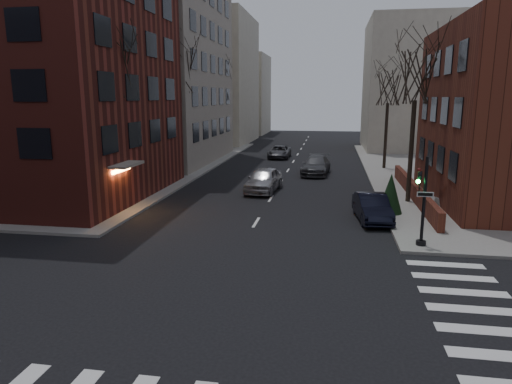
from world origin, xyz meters
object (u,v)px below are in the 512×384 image
at_px(tree_right_b, 389,86).
at_px(car_lane_silver, 264,180).
at_px(tree_right_a, 416,74).
at_px(streetlamp_far, 229,117).
at_px(car_lane_far, 279,152).
at_px(streetlamp_near, 172,129).
at_px(evergreen_shrub, 391,193).
at_px(traffic_signal, 422,207).
at_px(tree_left_b, 179,69).
at_px(sandwich_board, 433,204).
at_px(parked_sedan, 372,208).
at_px(tree_left_c, 220,84).
at_px(car_lane_gray, 316,165).
at_px(tree_left_a, 111,65).

height_order(tree_right_b, car_lane_silver, tree_right_b).
xyz_separation_m(tree_right_a, streetlamp_far, (-17.00, 24.00, -3.79)).
relative_size(car_lane_silver, car_lane_far, 1.03).
bearing_deg(streetlamp_near, evergreen_shrub, -25.08).
relative_size(traffic_signal, evergreen_shrub, 1.75).
relative_size(tree_left_b, sandwich_board, 12.18).
bearing_deg(car_lane_far, traffic_signal, -71.32).
height_order(tree_left_b, tree_right_b, tree_left_b).
distance_m(traffic_signal, evergreen_shrub, 5.82).
relative_size(traffic_signal, parked_sedan, 0.90).
relative_size(tree_right_a, sandwich_board, 10.96).
bearing_deg(car_lane_silver, evergreen_shrub, -28.53).
relative_size(tree_right_a, evergreen_shrub, 4.25).
bearing_deg(tree_right_b, tree_left_c, 155.56).
distance_m(tree_right_b, car_lane_gray, 9.95).
xyz_separation_m(tree_left_b, streetlamp_far, (0.60, 16.00, -4.68)).
xyz_separation_m(tree_right_a, car_lane_silver, (-9.60, 2.21, -7.18)).
relative_size(traffic_signal, tree_left_a, 0.39).
height_order(traffic_signal, tree_left_c, tree_left_c).
relative_size(sandwich_board, evergreen_shrub, 0.39).
bearing_deg(tree_left_b, traffic_signal, -45.46).
xyz_separation_m(parked_sedan, car_lane_far, (-7.97, 25.10, -0.06)).
bearing_deg(tree_left_b, parked_sedan, -39.99).
xyz_separation_m(car_lane_silver, car_lane_gray, (3.42, 7.98, -0.07)).
xyz_separation_m(tree_left_c, car_lane_far, (7.03, -1.48, -7.35)).
bearing_deg(streetlamp_far, evergreen_shrub, -60.37).
xyz_separation_m(car_lane_silver, car_lane_far, (-0.97, 18.31, -0.18)).
bearing_deg(streetlamp_far, parked_sedan, -63.26).
distance_m(tree_right_a, car_lane_silver, 12.19).
xyz_separation_m(tree_left_c, tree_right_a, (17.60, -22.00, 0.00)).
distance_m(car_lane_far, sandwich_board, 25.87).
bearing_deg(car_lane_silver, streetlamp_near, 171.93).
bearing_deg(tree_left_a, tree_right_a, 12.80).
distance_m(tree_left_b, streetlamp_near, 6.18).
relative_size(streetlamp_far, parked_sedan, 1.41).
bearing_deg(streetlamp_near, traffic_signal, -38.87).
bearing_deg(streetlamp_far, tree_left_b, -92.15).
bearing_deg(car_lane_gray, car_lane_far, 117.91).
bearing_deg(tree_right_a, evergreen_shrub, -114.67).
xyz_separation_m(traffic_signal, tree_left_c, (-16.74, 31.01, 6.12)).
bearing_deg(evergreen_shrub, tree_right_b, 85.04).
distance_m(tree_right_a, streetlamp_far, 29.65).
distance_m(tree_left_a, car_lane_far, 26.67).
relative_size(streetlamp_near, sandwich_board, 7.08).
xyz_separation_m(tree_right_b, car_lane_far, (-10.57, 6.52, -6.91)).
bearing_deg(sandwich_board, parked_sedan, -176.06).
xyz_separation_m(tree_left_c, sandwich_board, (18.61, -24.62, -7.44)).
relative_size(streetlamp_far, evergreen_shrub, 2.75).
height_order(tree_right_b, car_lane_gray, tree_right_b).
bearing_deg(car_lane_far, streetlamp_far, 152.08).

